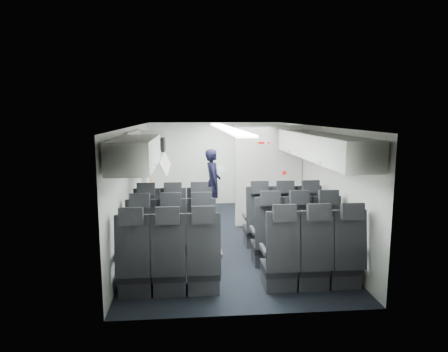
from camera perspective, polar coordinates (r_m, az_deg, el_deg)
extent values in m
cube|color=black|center=(7.81, 0.26, -8.86)|extent=(3.40, 6.00, 0.01)
cube|color=silver|center=(7.44, 0.28, 7.15)|extent=(3.40, 6.00, 0.01)
cube|color=silver|center=(10.51, -1.26, 1.79)|extent=(3.40, 0.01, 2.15)
cube|color=silver|center=(4.64, 3.77, -7.42)|extent=(3.40, 0.01, 2.15)
cube|color=silver|center=(7.58, -12.63, -1.20)|extent=(0.01, 6.00, 2.15)
cube|color=silver|center=(7.89, 12.66, -0.82)|extent=(0.01, 6.00, 2.15)
cube|color=white|center=(7.44, 0.28, 6.84)|extent=(0.25, 5.52, 0.03)
cube|color=black|center=(7.30, -10.67, -8.03)|extent=(0.44, 0.46, 0.12)
cube|color=#2D2D33|center=(7.35, -10.64, -9.23)|extent=(0.42, 0.42, 0.22)
cube|color=black|center=(6.97, -10.95, -5.02)|extent=(0.44, 0.20, 0.80)
cube|color=black|center=(6.84, -11.09, -1.86)|extent=(0.30, 0.12, 0.23)
cube|color=#2D2D33|center=(7.22, -12.51, -5.97)|extent=(0.05, 0.40, 0.06)
cube|color=#2D2D33|center=(7.18, -9.00, -5.96)|extent=(0.05, 0.40, 0.06)
cube|color=black|center=(7.27, -7.11, -8.02)|extent=(0.44, 0.46, 0.12)
cube|color=#2D2D33|center=(7.32, -7.08, -9.22)|extent=(0.42, 0.42, 0.22)
cube|color=black|center=(6.94, -7.24, -4.99)|extent=(0.44, 0.20, 0.80)
cube|color=black|center=(6.80, -7.32, -1.82)|extent=(0.30, 0.12, 0.23)
cube|color=#2D2D33|center=(7.18, -8.92, -5.96)|extent=(0.05, 0.40, 0.06)
cube|color=#2D2D33|center=(7.16, -5.39, -5.93)|extent=(0.05, 0.40, 0.06)
cube|color=black|center=(7.27, -3.52, -7.97)|extent=(0.44, 0.46, 0.12)
cube|color=#2D2D33|center=(7.31, -3.51, -9.17)|extent=(0.42, 0.42, 0.22)
cube|color=black|center=(6.94, -3.51, -4.94)|extent=(0.44, 0.20, 0.80)
cube|color=black|center=(6.80, -3.53, -1.77)|extent=(0.30, 0.12, 0.23)
cube|color=#2D2D33|center=(7.16, -5.31, -5.93)|extent=(0.05, 0.40, 0.06)
cube|color=#2D2D33|center=(7.17, -1.77, -5.87)|extent=(0.05, 0.40, 0.06)
cube|color=black|center=(7.37, 4.66, -7.75)|extent=(0.44, 0.46, 0.12)
cube|color=#2D2D33|center=(7.41, 4.65, -8.94)|extent=(0.42, 0.42, 0.22)
cube|color=black|center=(7.04, 5.01, -4.75)|extent=(0.44, 0.20, 0.80)
cube|color=black|center=(6.91, 5.13, -1.62)|extent=(0.30, 0.12, 0.23)
cube|color=#2D2D33|center=(7.23, 3.01, -5.75)|extent=(0.05, 0.40, 0.06)
cube|color=#2D2D33|center=(7.30, 6.44, -5.65)|extent=(0.05, 0.40, 0.06)
cube|color=black|center=(7.45, 8.11, -7.61)|extent=(0.44, 0.46, 0.12)
cube|color=#2D2D33|center=(7.50, 8.08, -8.78)|extent=(0.42, 0.42, 0.22)
cube|color=black|center=(7.13, 8.59, -4.64)|extent=(0.44, 0.20, 0.80)
cube|color=black|center=(7.00, 8.76, -1.55)|extent=(0.30, 0.12, 0.23)
cube|color=#2D2D33|center=(7.30, 6.52, -5.65)|extent=(0.05, 0.40, 0.06)
cube|color=#2D2D33|center=(7.40, 9.87, -5.52)|extent=(0.05, 0.40, 0.06)
cube|color=black|center=(7.57, 11.45, -7.45)|extent=(0.44, 0.46, 0.12)
cube|color=#2D2D33|center=(7.61, 11.42, -8.61)|extent=(0.42, 0.42, 0.22)
cube|color=black|center=(7.25, 12.06, -4.51)|extent=(0.44, 0.20, 0.80)
cube|color=black|center=(7.12, 12.28, -1.47)|extent=(0.30, 0.12, 0.23)
cube|color=#2D2D33|center=(7.41, 9.95, -5.52)|extent=(0.05, 0.40, 0.06)
cube|color=#2D2D33|center=(7.53, 13.20, -5.38)|extent=(0.05, 0.40, 0.06)
cube|color=black|center=(6.45, -11.44, -10.36)|extent=(0.44, 0.46, 0.12)
cube|color=#2D2D33|center=(6.50, -11.40, -11.69)|extent=(0.42, 0.42, 0.22)
cube|color=black|center=(6.11, -11.80, -7.05)|extent=(0.44, 0.20, 0.80)
cube|color=black|center=(5.96, -11.98, -3.48)|extent=(0.30, 0.12, 0.23)
cube|color=#2D2D33|center=(6.36, -13.54, -8.05)|extent=(0.05, 0.40, 0.06)
cube|color=#2D2D33|center=(6.31, -9.55, -8.05)|extent=(0.05, 0.40, 0.06)
cube|color=black|center=(6.41, -7.38, -10.36)|extent=(0.44, 0.46, 0.12)
cube|color=#2D2D33|center=(6.47, -7.35, -11.70)|extent=(0.42, 0.42, 0.22)
cube|color=black|center=(6.07, -7.54, -7.03)|extent=(0.44, 0.20, 0.80)
cube|color=black|center=(5.92, -7.64, -3.44)|extent=(0.30, 0.12, 0.23)
cube|color=#2D2D33|center=(6.31, -9.46, -8.05)|extent=(0.05, 0.40, 0.06)
cube|color=#2D2D33|center=(6.29, -5.42, -8.02)|extent=(0.05, 0.40, 0.06)
cube|color=black|center=(6.41, -3.29, -10.31)|extent=(0.44, 0.46, 0.12)
cube|color=#2D2D33|center=(6.47, -3.28, -11.65)|extent=(0.42, 0.42, 0.22)
cube|color=black|center=(6.07, -3.26, -6.98)|extent=(0.44, 0.20, 0.80)
cube|color=black|center=(5.92, -3.28, -3.38)|extent=(0.30, 0.12, 0.23)
cube|color=#2D2D33|center=(6.29, -5.33, -8.02)|extent=(0.05, 0.40, 0.06)
cube|color=#2D2D33|center=(6.31, -1.29, -7.95)|extent=(0.05, 0.40, 0.06)
cube|color=black|center=(6.52, 6.02, -10.00)|extent=(0.44, 0.46, 0.12)
cube|color=#2D2D33|center=(6.58, 6.00, -11.32)|extent=(0.42, 0.42, 0.22)
cube|color=black|center=(6.18, 6.48, -6.71)|extent=(0.44, 0.20, 0.80)
cube|color=black|center=(6.04, 6.64, -3.18)|extent=(0.30, 0.12, 0.23)
cube|color=#2D2D33|center=(6.37, 4.15, -7.79)|extent=(0.05, 0.40, 0.06)
cube|color=#2D2D33|center=(6.46, 8.05, -7.64)|extent=(0.05, 0.40, 0.06)
cube|color=black|center=(6.62, 9.90, -9.80)|extent=(0.44, 0.46, 0.12)
cube|color=#2D2D33|center=(6.67, 9.86, -11.10)|extent=(0.42, 0.42, 0.22)
cube|color=black|center=(6.29, 10.53, -6.54)|extent=(0.44, 0.20, 0.80)
cube|color=black|center=(6.15, 10.76, -3.06)|extent=(0.30, 0.12, 0.23)
cube|color=#2D2D33|center=(6.46, 8.13, -7.63)|extent=(0.05, 0.40, 0.06)
cube|color=#2D2D33|center=(6.57, 11.90, -7.45)|extent=(0.05, 0.40, 0.06)
cube|color=black|center=(6.75, 13.64, -9.56)|extent=(0.44, 0.46, 0.12)
cube|color=#2D2D33|center=(6.80, 13.59, -10.83)|extent=(0.42, 0.42, 0.22)
cube|color=black|center=(6.42, 14.42, -6.35)|extent=(0.44, 0.20, 0.80)
cube|color=black|center=(6.28, 14.71, -2.94)|extent=(0.30, 0.12, 0.23)
cube|color=#2D2D33|center=(6.57, 11.99, -7.44)|extent=(0.05, 0.40, 0.06)
cube|color=#2D2D33|center=(6.71, 15.61, -7.23)|extent=(0.05, 0.40, 0.06)
cube|color=black|center=(5.61, -12.46, -13.38)|extent=(0.44, 0.46, 0.12)
cube|color=#2D2D33|center=(5.68, -12.41, -14.87)|extent=(0.42, 0.42, 0.22)
cube|color=black|center=(5.25, -12.94, -9.73)|extent=(0.44, 0.20, 0.80)
cube|color=black|center=(5.09, -13.17, -5.64)|extent=(0.30, 0.12, 0.23)
cube|color=#2D2D33|center=(5.52, -14.91, -10.75)|extent=(0.05, 0.40, 0.06)
cube|color=#2D2D33|center=(5.46, -10.27, -10.80)|extent=(0.05, 0.40, 0.06)
cube|color=black|center=(5.57, -7.74, -13.41)|extent=(0.44, 0.46, 0.12)
cube|color=#2D2D33|center=(5.64, -7.71, -14.91)|extent=(0.42, 0.42, 0.22)
cube|color=black|center=(5.21, -7.96, -9.75)|extent=(0.44, 0.20, 0.80)
cube|color=black|center=(5.05, -8.08, -5.62)|extent=(0.30, 0.12, 0.23)
cube|color=#2D2D33|center=(5.46, -10.17, -10.80)|extent=(0.05, 0.40, 0.06)
cube|color=#2D2D33|center=(5.44, -5.46, -10.78)|extent=(0.05, 0.40, 0.06)
cube|color=black|center=(5.57, -2.98, -13.35)|extent=(0.44, 0.46, 0.12)
cube|color=#2D2D33|center=(5.63, -2.97, -14.86)|extent=(0.42, 0.42, 0.22)
cube|color=black|center=(5.21, -2.93, -9.68)|extent=(0.44, 0.20, 0.80)
cube|color=black|center=(5.04, -2.95, -5.56)|extent=(0.30, 0.12, 0.23)
cube|color=#2D2D33|center=(5.44, -5.36, -10.78)|extent=(0.05, 0.40, 0.06)
cube|color=#2D2D33|center=(5.45, -0.65, -10.69)|extent=(0.05, 0.40, 0.06)
cube|color=black|center=(5.70, 7.80, -12.90)|extent=(0.44, 0.46, 0.12)
cube|color=#2D2D33|center=(5.76, 7.76, -14.38)|extent=(0.42, 0.42, 0.22)
cube|color=black|center=(5.34, 8.43, -9.28)|extent=(0.44, 0.20, 0.80)
cube|color=black|center=(5.19, 8.66, -5.24)|extent=(0.30, 0.12, 0.23)
cube|color=#2D2D33|center=(5.53, 5.67, -10.45)|extent=(0.05, 0.40, 0.06)
cube|color=#2D2D33|center=(5.62, 10.15, -10.21)|extent=(0.05, 0.40, 0.06)
cube|color=black|center=(5.81, 12.24, -12.58)|extent=(0.44, 0.46, 0.12)
cube|color=#2D2D33|center=(5.87, 12.18, -14.03)|extent=(0.42, 0.42, 0.22)
cube|color=black|center=(5.46, 13.08, -9.01)|extent=(0.44, 0.20, 0.80)
cube|color=black|center=(5.31, 13.40, -5.05)|extent=(0.30, 0.12, 0.23)
cube|color=#2D2D33|center=(5.63, 10.25, -10.20)|extent=(0.05, 0.40, 0.06)
cube|color=#2D2D33|center=(5.76, 14.54, -9.91)|extent=(0.05, 0.40, 0.06)
cube|color=black|center=(5.96, 16.47, -12.21)|extent=(0.44, 0.46, 0.12)
cube|color=#2D2D33|center=(6.01, 16.40, -13.63)|extent=(0.42, 0.42, 0.22)
cube|color=black|center=(5.62, 17.50, -8.69)|extent=(0.44, 0.20, 0.80)
cube|color=black|center=(5.47, 17.90, -4.84)|extent=(0.30, 0.12, 0.23)
cube|color=#2D2D33|center=(5.76, 14.64, -9.90)|extent=(0.05, 0.40, 0.06)
cube|color=#2D2D33|center=(5.92, 18.71, -9.57)|extent=(0.05, 0.40, 0.06)
cube|color=silver|center=(5.47, -12.49, 3.26)|extent=(0.52, 1.80, 0.40)
cylinder|color=slate|center=(5.46, -9.83, 1.64)|extent=(0.04, 0.10, 0.04)
cube|color=#9E9E93|center=(7.22, -10.68, 3.05)|extent=(0.52, 1.70, 0.04)
cube|color=silver|center=(7.23, -12.78, 4.58)|extent=(0.06, 1.70, 0.44)
cube|color=silver|center=(6.38, -11.44, 4.07)|extent=(0.52, 0.04, 0.40)
cube|color=silver|center=(8.03, -10.16, 5.07)|extent=(0.52, 0.04, 0.40)
cube|color=silver|center=(7.21, -8.68, 2.21)|extent=(0.21, 1.61, 0.38)
cube|color=silver|center=(5.82, 16.08, 3.45)|extent=(0.52, 1.80, 0.40)
cylinder|color=slate|center=(5.75, 13.68, 1.88)|extent=(0.04, 0.10, 0.04)
cube|color=silver|center=(7.47, 11.25, 4.76)|extent=(0.52, 1.70, 0.40)
cylinder|color=slate|center=(7.42, 9.35, 3.55)|extent=(0.04, 0.10, 0.04)
cube|color=silver|center=(8.47, 6.37, 0.01)|extent=(1.40, 0.12, 2.13)
cube|color=white|center=(8.29, 5.68, 4.73)|extent=(0.24, 0.01, 0.10)
cube|color=red|center=(8.27, 5.35, 4.73)|extent=(0.13, 0.01, 0.04)
cube|color=red|center=(8.30, 6.37, 4.73)|extent=(0.05, 0.01, 0.03)
cylinder|color=white|center=(8.46, 8.60, 0.47)|extent=(0.11, 0.01, 0.11)
cylinder|color=red|center=(8.45, 8.61, 0.46)|extent=(0.09, 0.01, 0.09)
cube|color=#939399|center=(10.35, 4.10, 0.96)|extent=(0.85, 0.50, 1.90)
cube|color=#3F3F42|center=(10.17, 4.30, -1.75)|extent=(0.80, 0.01, 0.02)
cube|color=#3F3F42|center=(10.09, 4.34, 1.04)|extent=(0.80, 0.01, 0.02)
cube|color=#3F3F42|center=(10.04, 4.37, 3.87)|extent=(0.80, 0.01, 0.02)
cube|color=silver|center=(9.11, -10.98, -0.27)|extent=(0.10, 0.92, 1.86)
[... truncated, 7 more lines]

